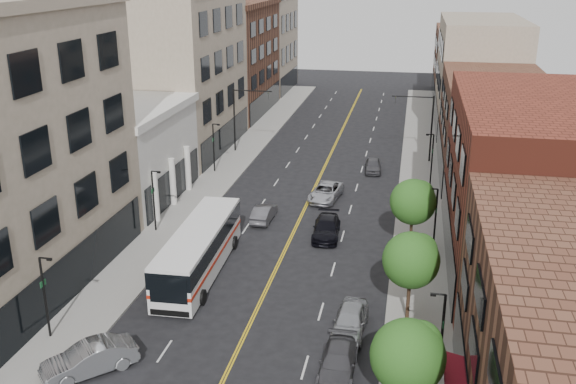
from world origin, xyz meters
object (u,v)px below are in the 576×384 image
Objects in this scene: car_parked_far at (350,320)px; car_parked_mid at (338,362)px; car_angle_b at (89,359)px; car_lane_a at (326,228)px; car_lane_c at (373,165)px; car_lane_behind at (264,213)px; car_lane_b at (326,192)px; city_bus at (199,248)px.

car_parked_mid is at bearing -89.98° from car_parked_far.
car_parked_far is at bearing 72.23° from car_angle_b.
car_lane_a is 1.26× the size of car_lane_c.
car_angle_b is at bearing 81.03° from car_lane_behind.
car_parked_mid is 21.98m from car_lane_behind.
car_parked_mid is at bearing -73.12° from car_lane_b.
car_lane_b is 1.31× the size of car_lane_c.
car_parked_far is at bearing -29.04° from city_bus.
car_lane_behind is 7.55m from car_lane_b.
car_lane_c is at bearing 78.80° from car_lane_a.
car_lane_b is (-1.22, 8.42, -0.00)m from car_lane_a.
car_parked_far is 1.12× the size of car_lane_behind.
car_parked_mid is 0.91× the size of car_lane_a.
car_lane_a is (7.83, 8.03, -1.20)m from city_bus.
city_bus is 2.61× the size of car_angle_b.
car_angle_b is at bearing -112.18° from car_lane_c.
car_angle_b reaches higher than car_lane_c.
car_lane_behind is at bearing 113.51° from car_parked_mid.
city_bus is at bearing 126.29° from car_angle_b.
car_lane_a is at bearing 106.54° from car_parked_far.
car_lane_c is at bearing 75.94° from car_lane_b.
car_parked_far is at bearing -70.88° from car_lane_b.
city_bus is 27.74m from car_lane_c.
car_angle_b is (-2.01, -12.28, -1.11)m from city_bus.
car_lane_c is (-0.62, 35.57, 0.02)m from car_parked_mid.
car_parked_far is (13.14, 6.59, -0.03)m from car_angle_b.
city_bus reaches higher than car_parked_mid.
car_lane_behind is 17.40m from car_lane_c.
car_angle_b is 1.21× the size of car_lane_behind.
car_lane_c is (8.11, 15.39, 0.01)m from car_lane_behind.
car_lane_a is at bearing 159.28° from car_lane_behind.
car_lane_a is at bearing -74.16° from car_lane_b.
car_lane_behind is 0.79× the size of car_lane_b.
car_angle_b is at bearing -150.33° from car_parked_far.
car_lane_c is at bearing 91.12° from car_parked_mid.
car_lane_c is at bearing 117.65° from car_angle_b.
car_lane_b is at bearing 118.88° from car_angle_b.
car_lane_behind reaches higher than car_parked_mid.
car_lane_b reaches higher than car_lane_behind.
car_lane_behind is (4.20, 22.62, -0.14)m from car_angle_b.
car_parked_far reaches higher than car_parked_mid.
car_angle_b is at bearing -169.17° from car_parked_mid.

